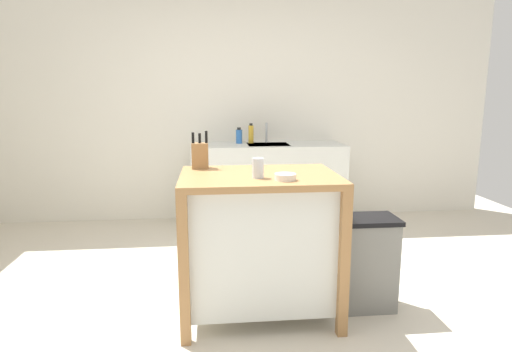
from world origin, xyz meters
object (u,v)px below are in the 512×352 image
Objects in this scene: bowl_ceramic_wide at (285,177)px; drinking_cup at (258,168)px; kitchen_island at (259,237)px; knife_block at (200,155)px; sink_faucet at (266,133)px; bottle_dish_soap at (239,136)px; trash_bin at (368,262)px; bottle_hand_soap at (251,134)px.

drinking_cup reaches higher than bowl_ceramic_wide.
bowl_ceramic_wide is (0.13, -0.20, 0.43)m from kitchen_island.
knife_block is 1.14× the size of sink_faucet.
kitchen_island is at bearing 123.01° from bowl_ceramic_wide.
knife_block is 1.84m from bottle_dish_soap.
bottle_dish_soap is at bearing -172.02° from sink_faucet.
kitchen_island is 0.76m from trash_bin.
bowl_ceramic_wide is at bearing -86.80° from bottle_dish_soap.
trash_bin is (1.10, -0.26, -0.70)m from knife_block.
sink_faucet is (-0.42, 2.10, 0.68)m from trash_bin.
knife_block is 0.40× the size of trash_bin.
trash_bin is at bearing -13.15° from knife_block.
knife_block reaches higher than trash_bin.
bottle_hand_soap reaches higher than trash_bin.
bowl_ceramic_wide is 0.57× the size of sink_faucet.
bottle_hand_soap is (0.16, 2.20, -0.00)m from drinking_cup.
bottle_dish_soap is 0.14m from bottle_hand_soap.
sink_faucet is at bearing 85.54° from bowl_ceramic_wide.
bowl_ceramic_wide is 0.58× the size of bottle_hand_soap.
sink_faucet is at bearing 81.61° from kitchen_island.
bottle_hand_soap is (-0.59, 2.08, 0.67)m from trash_bin.
kitchen_island is 3.91× the size of knife_block.
bottle_hand_soap is at bearing 89.84° from bowl_ceramic_wide.
sink_faucet is at bearing 7.37° from bottle_hand_soap.
kitchen_island is 7.84× the size of bowl_ceramic_wide.
knife_block is at bearing -105.59° from bottle_hand_soap.
bowl_ceramic_wide is at bearing -90.16° from bottle_hand_soap.
trash_bin is 2.25m from sink_faucet.
bottle_dish_soap is (-0.13, 2.26, 0.02)m from bowl_ceramic_wide.
bowl_ceramic_wide reaches higher than kitchen_island.
drinking_cup is 0.69× the size of bottle_dish_soap.
bottle_dish_soap is (0.00, 2.06, 0.45)m from kitchen_island.
sink_faucet is (0.18, 2.30, 0.05)m from bowl_ceramic_wide.
bottle_dish_soap is at bearing 89.88° from kitchen_island.
bottle_dish_soap is (-0.73, 2.06, 0.65)m from trash_bin.
trash_bin is at bearing -74.05° from bottle_hand_soap.
kitchen_island is 5.69× the size of bottle_dish_soap.
bowl_ceramic_wide is 2.26m from bottle_dish_soap.
bottle_dish_soap reaches higher than drinking_cup.
trash_bin is 2.26m from bottle_hand_soap.
bottle_hand_soap is (0.13, 0.02, 0.02)m from bottle_dish_soap.
sink_faucet is 1.02× the size of bottle_hand_soap.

